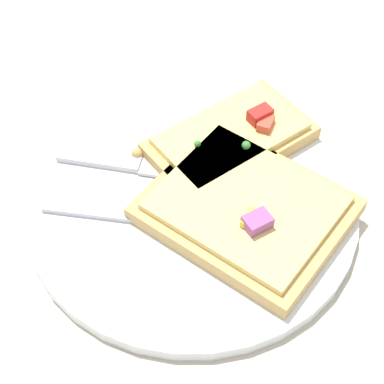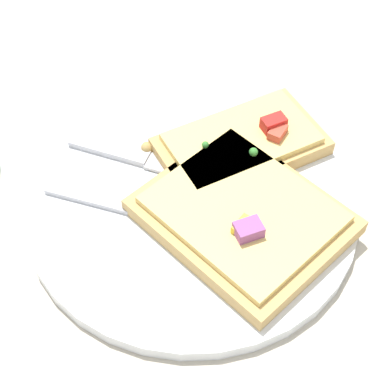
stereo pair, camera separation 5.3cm
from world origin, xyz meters
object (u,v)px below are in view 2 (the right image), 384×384
Objects in this scene: fork at (179,219)px; knife at (156,162)px; pizza_slice_corner at (242,144)px; plate at (192,204)px; pizza_slice_main at (243,215)px.

fork is 0.07m from knife.
knife is 1.12× the size of pizza_slice_corner.
knife is at bearing 126.20° from fork.
plate is 0.05m from knife.
knife is 0.91× the size of pizza_slice_main.
knife reaches higher than fork.
plate is at bearing 82.05° from fork.
pizza_slice_corner is (0.08, 0.00, 0.01)m from knife.
knife reaches higher than plate.
fork is at bearing 27.17° from pizza_slice_corner.
knife is 0.10m from pizza_slice_main.
plate is at bearing 16.28° from pizza_slice_main.
pizza_slice_corner reaches higher than knife.
plate is 0.03m from fork.
pizza_slice_corner is at bearing 31.39° from knife.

